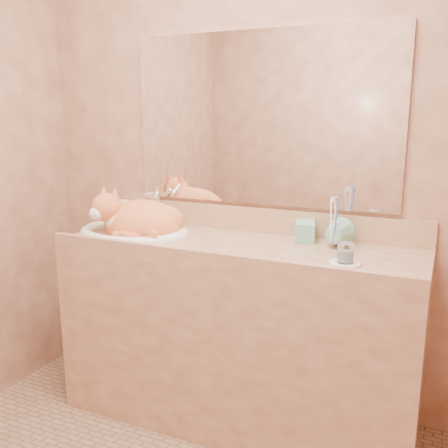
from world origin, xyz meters
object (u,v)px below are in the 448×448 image
at_px(soap_dispenser, 305,222).
at_px(toothbrush_cup, 333,237).
at_px(cat, 137,218).
at_px(vanity_counter, 238,333).
at_px(sink_basin, 134,216).
at_px(water_glass, 345,253).

distance_m(soap_dispenser, toothbrush_cup, 0.15).
distance_m(cat, toothbrush_cup, 0.93).
bearing_deg(cat, vanity_counter, 8.33).
relative_size(cat, soap_dispenser, 2.17).
bearing_deg(cat, soap_dispenser, 17.25).
relative_size(vanity_counter, toothbrush_cup, 13.04).
relative_size(sink_basin, toothbrush_cup, 4.38).
relative_size(vanity_counter, water_glass, 21.26).
xyz_separation_m(sink_basin, soap_dispenser, (0.80, 0.15, 0.01)).
bearing_deg(cat, water_glass, 1.91).
height_order(vanity_counter, toothbrush_cup, toothbrush_cup).
bearing_deg(vanity_counter, water_glass, -13.09).
xyz_separation_m(cat, water_glass, (1.02, -0.11, -0.02)).
relative_size(soap_dispenser, toothbrush_cup, 1.60).
relative_size(sink_basin, water_glass, 7.14).
bearing_deg(cat, sink_basin, -100.39).
bearing_deg(toothbrush_cup, soap_dispenser, 161.55).
bearing_deg(soap_dispenser, cat, 174.36).
distance_m(vanity_counter, cat, 0.73).
relative_size(cat, toothbrush_cup, 3.47).
height_order(cat, soap_dispenser, soap_dispenser).
xyz_separation_m(sink_basin, toothbrush_cup, (0.94, 0.10, -0.03)).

